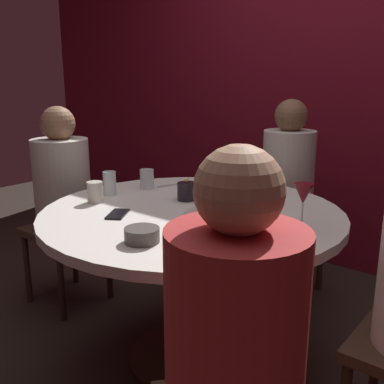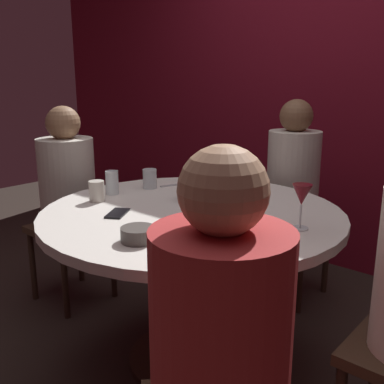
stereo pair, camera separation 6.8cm
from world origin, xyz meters
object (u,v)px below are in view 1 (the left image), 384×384
Objects in this scene: candle_holder at (187,191)px; dinner_plate at (209,215)px; wine_glass at (303,196)px; bowl_salad_center at (142,235)px; bowl_small_white at (217,179)px; seated_diner_left at (62,185)px; cup_by_right_diner at (147,179)px; seated_diner_back at (288,178)px; seated_diner_front_right at (235,336)px; cell_phone at (118,214)px; cup_near_candle at (95,192)px; dining_table at (192,243)px; cup_by_left_diner at (110,183)px; bowl_serving_large at (215,242)px.

dinner_plate is at bearing -30.18° from candle_holder.
wine_glass reaches higher than bowl_salad_center.
wine_glass is 0.63m from bowl_salad_center.
seated_diner_left is at bearing -148.78° from bowl_small_white.
cup_by_right_diner is (-0.91, 0.08, -0.08)m from wine_glass.
seated_diner_left is at bearing -46.47° from seated_diner_back.
seated_diner_back is 9.55× the size of bowl_salad_center.
bowl_small_white is (0.76, 0.46, 0.06)m from seated_diner_left.
seated_diner_left reaches higher than bowl_salad_center.
seated_diner_back reaches higher than seated_diner_front_right.
cup_near_candle is at bearing 131.80° from cell_phone.
dining_table is 9.45× the size of cell_phone.
cup_by_left_diner is at bearing 148.28° from bowl_salad_center.
cup_by_right_diner is at bearing 89.79° from cup_near_candle.
seated_diner_front_right is 6.37× the size of bowl_serving_large.
seated_diner_front_right is at bearing -23.86° from cup_near_candle.
cup_by_left_diner is (-0.96, -0.13, -0.07)m from wine_glass.
wine_glass is at bearing -4.77° from cup_by_right_diner.
bowl_salad_center is at bearing -21.47° from seated_diner_left.
bowl_salad_center is at bearing -46.79° from cup_by_right_diner.
bowl_small_white is 0.59m from cup_by_left_diner.
bowl_small_white is 1.83× the size of cup_by_left_diner.
cup_by_left_diner reaches higher than dining_table.
seated_diner_front_right reaches higher than cup_near_candle.
cell_phone is (-0.87, 0.42, 0.03)m from seated_diner_front_right.
bowl_serving_large is at bearing -31.42° from cup_by_right_diner.
bowl_serving_large is at bearing -14.09° from seated_diner_left.
seated_diner_back is at bearing 68.72° from cup_near_candle.
cell_phone is 0.75× the size of bowl_serving_large.
cup_by_right_diner reaches higher than dinner_plate.
seated_diner_back is 6.46× the size of bowl_serving_large.
cup_near_candle is 0.14m from cup_by_left_diner.
cup_by_right_diner is at bearing 161.32° from dinner_plate.
seated_diner_back is at bearing 106.54° from bowl_serving_large.
cup_by_left_diner reaches higher than cup_near_candle.
seated_diner_back is 1.29m from bowl_serving_large.
bowl_small_white is at bearing 113.43° from dining_table.
bowl_salad_center is (1.07, -0.42, 0.06)m from seated_diner_left.
wine_glass is 0.77m from cell_phone.
candle_holder is (-0.12, 0.11, 0.20)m from dining_table.
bowl_small_white is 2.20× the size of cup_near_candle.
seated_diner_left reaches higher than wine_glass.
seated_diner_left reaches higher than cup_near_candle.
dinner_plate is 0.39m from cell_phone.
bowl_salad_center is 1.24× the size of cup_by_right_diner.
bowl_small_white is at bearing 31.22° from seated_diner_left.
wine_glass reaches higher than cup_by_right_diner.
seated_diner_left reaches higher than cup_by_left_diner.
cup_near_candle is 0.34m from cup_by_right_diner.
dining_table is 13.08× the size of cup_by_right_diner.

